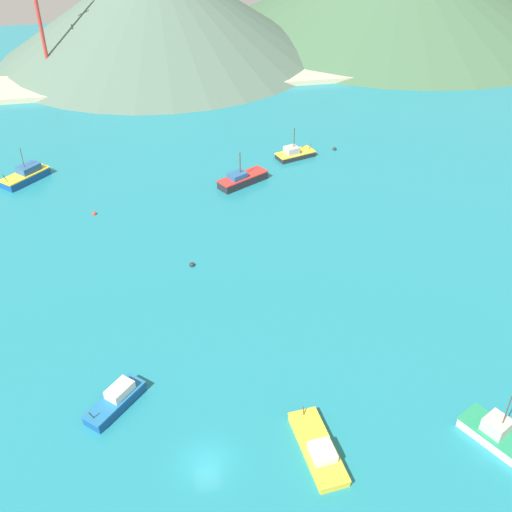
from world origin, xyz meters
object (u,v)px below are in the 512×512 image
(fishing_boat_2, at_px, (26,175))
(fishing_boat_4, at_px, (294,154))
(fishing_boat_3, at_px, (502,438))
(fishing_boat_5, at_px, (116,400))
(buoy_2, at_px, (335,149))
(buoy_0, at_px, (94,214))
(buoy_1, at_px, (192,265))
(radio_tower, at_px, (37,9))
(fishing_boat_1, at_px, (242,179))
(fishing_boat_7, at_px, (318,449))

(fishing_boat_2, bearing_deg, fishing_boat_4, 0.37)
(fishing_boat_3, relative_size, fishing_boat_5, 1.34)
(fishing_boat_2, distance_m, fishing_boat_5, 56.01)
(fishing_boat_2, relative_size, buoy_2, 11.12)
(fishing_boat_5, bearing_deg, buoy_2, 54.32)
(fishing_boat_3, relative_size, buoy_0, 13.47)
(fishing_boat_3, xyz_separation_m, buoy_2, (3.30, 67.86, -0.75))
(buoy_1, xyz_separation_m, radio_tower, (-25.79, 80.62, 16.63))
(fishing_boat_5, bearing_deg, fishing_boat_2, 105.94)
(fishing_boat_2, height_order, buoy_1, fishing_boat_2)
(fishing_boat_1, distance_m, radio_tower, 70.63)
(fishing_boat_3, bearing_deg, fishing_boat_2, 128.59)
(fishing_boat_4, xyz_separation_m, buoy_2, (8.26, 1.93, -0.67))
(fishing_boat_1, relative_size, fishing_boat_7, 0.98)
(fishing_boat_4, relative_size, buoy_2, 10.39)
(fishing_boat_2, xyz_separation_m, buoy_2, (55.66, 2.24, -0.86))
(fishing_boat_3, relative_size, buoy_2, 12.31)
(fishing_boat_7, height_order, buoy_0, fishing_boat_7)
(fishing_boat_2, bearing_deg, radio_tower, 90.28)
(buoy_2, bearing_deg, fishing_boat_5, -125.68)
(fishing_boat_5, bearing_deg, fishing_boat_3, -17.65)
(fishing_boat_7, bearing_deg, fishing_boat_1, 88.18)
(fishing_boat_7, relative_size, buoy_0, 13.83)
(fishing_boat_7, bearing_deg, fishing_boat_5, 153.50)
(buoy_2, bearing_deg, fishing_boat_7, -107.87)
(fishing_boat_4, xyz_separation_m, buoy_1, (-21.85, -30.59, -0.66))
(fishing_boat_7, bearing_deg, buoy_2, 72.13)
(fishing_boat_1, relative_size, buoy_0, 13.61)
(fishing_boat_2, bearing_deg, fishing_boat_7, -61.44)
(buoy_1, distance_m, radio_tower, 86.26)
(fishing_boat_4, bearing_deg, buoy_2, 13.17)
(fishing_boat_4, bearing_deg, fishing_boat_2, -179.63)
(fishing_boat_3, relative_size, fishing_boat_4, 1.19)
(fishing_boat_5, bearing_deg, fishing_boat_7, -26.50)
(fishing_boat_4, relative_size, buoy_0, 11.36)
(fishing_boat_5, xyz_separation_m, radio_tower, (-15.63, 104.20, 15.92))
(fishing_boat_3, bearing_deg, fishing_boat_7, 172.87)
(buoy_0, relative_size, buoy_2, 0.91)
(fishing_boat_3, relative_size, buoy_1, 12.11)
(fishing_boat_2, distance_m, buoy_1, 39.63)
(fishing_boat_1, bearing_deg, fishing_boat_7, -91.82)
(fishing_boat_3, bearing_deg, buoy_1, 127.18)
(fishing_boat_1, height_order, buoy_2, fishing_boat_1)
(buoy_0, bearing_deg, buoy_1, -50.24)
(buoy_1, bearing_deg, buoy_2, 47.20)
(buoy_2, height_order, radio_tower, radio_tower)
(fishing_boat_7, xyz_separation_m, buoy_2, (21.15, 65.63, -0.48))
(fishing_boat_2, xyz_separation_m, radio_tower, (-0.24, 50.34, 15.77))
(buoy_1, distance_m, buoy_2, 44.32)
(fishing_boat_4, bearing_deg, radio_tower, 133.60)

